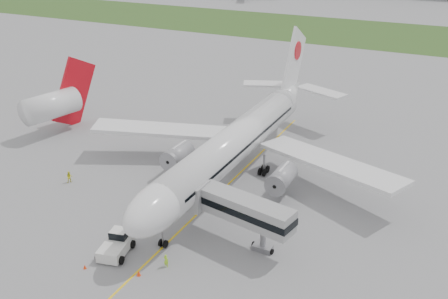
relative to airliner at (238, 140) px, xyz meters
The scene contains 11 objects.
ground 7.47m from the airliner, 90.00° to the right, with size 600.00×600.00×0.00m, color gray.
apron_markings 11.38m from the airliner, 90.00° to the right, with size 70.00×70.00×0.04m, color yellow, non-canonical shape.
grass_strip 115.27m from the airliner, 90.00° to the left, with size 600.00×50.00×0.02m, color #365520.
airliner is the anchor object (origin of this frame).
pushback_tug 23.82m from the airliner, 100.04° to the right, with size 3.89×5.01×2.33m.
jet_bridge 16.78m from the airliner, 66.30° to the right, with size 13.72×5.21×6.25m.
safety_cone_left 27.99m from the airliner, 101.13° to the right, with size 0.36×0.36×0.50m, color #FB390D.
safety_cone_right 25.90m from the airliner, 88.87° to the right, with size 0.44×0.44×0.61m, color #FB390D.
ground_crew_near 23.40m from the airliner, 84.34° to the right, with size 0.56×0.37×1.54m, color #AFF729.
ground_crew_far 24.42m from the airliner, 148.05° to the right, with size 0.83×0.65×1.72m, color yellow.
neighbor_aircraft 35.54m from the airliner, behind, with size 6.35×16.24×13.10m.
Camera 1 is at (27.20, -54.01, 33.27)m, focal length 40.00 mm.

